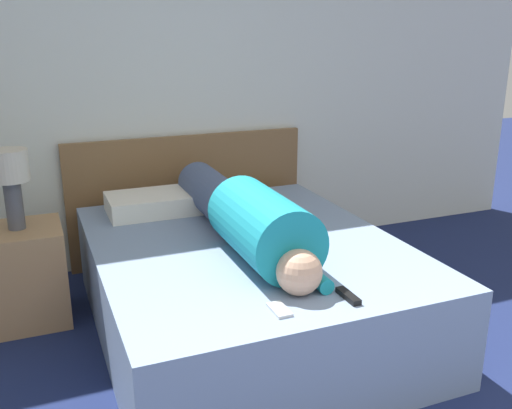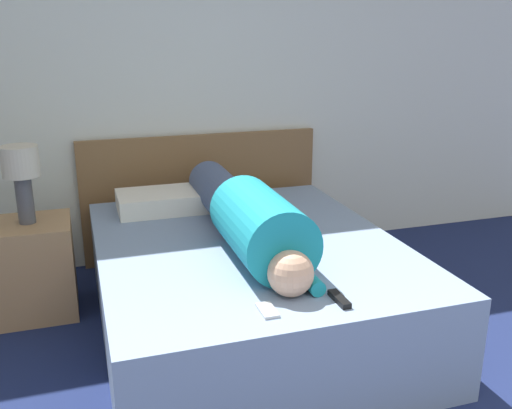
# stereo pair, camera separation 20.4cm
# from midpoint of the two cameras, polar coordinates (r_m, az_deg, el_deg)

# --- Properties ---
(wall_back) EXTENTS (5.49, 0.06, 2.60)m
(wall_back) POSITION_cam_midpoint_polar(r_m,az_deg,el_deg) (4.03, -7.16, 12.90)
(wall_back) COLOR silver
(wall_back) RESTS_ON ground_plane
(bed) EXTENTS (1.56, 1.92, 0.51)m
(bed) POSITION_cam_midpoint_polar(r_m,az_deg,el_deg) (3.14, -2.88, -8.08)
(bed) COLOR #7589A8
(bed) RESTS_ON ground_plane
(headboard) EXTENTS (1.68, 0.04, 0.89)m
(headboard) POSITION_cam_midpoint_polar(r_m,az_deg,el_deg) (4.08, -8.14, 0.68)
(headboard) COLOR brown
(headboard) RESTS_ON ground_plane
(nightstand) EXTENTS (0.45, 0.43, 0.55)m
(nightstand) POSITION_cam_midpoint_polar(r_m,az_deg,el_deg) (3.49, -23.81, -6.50)
(nightstand) COLOR #A37A51
(nightstand) RESTS_ON ground_plane
(table_lamp) EXTENTS (0.20, 0.20, 0.44)m
(table_lamp) POSITION_cam_midpoint_polar(r_m,az_deg,el_deg) (3.32, -25.00, 2.64)
(table_lamp) COLOR #4C4C51
(table_lamp) RESTS_ON nightstand
(person_lying) EXTENTS (0.35, 1.61, 0.35)m
(person_lying) POSITION_cam_midpoint_polar(r_m,az_deg,el_deg) (2.96, -3.02, -1.24)
(person_lying) COLOR tan
(person_lying) RESTS_ON bed
(pillow_near_headboard) EXTENTS (0.60, 0.36, 0.12)m
(pillow_near_headboard) POSITION_cam_midpoint_polar(r_m,az_deg,el_deg) (3.58, -11.44, 0.16)
(pillow_near_headboard) COLOR silver
(pillow_near_headboard) RESTS_ON bed
(tv_remote) EXTENTS (0.04, 0.15, 0.02)m
(tv_remote) POSITION_cam_midpoint_polar(r_m,az_deg,el_deg) (2.44, 6.83, -9.11)
(tv_remote) COLOR black
(tv_remote) RESTS_ON bed
(cell_phone) EXTENTS (0.06, 0.13, 0.01)m
(cell_phone) POSITION_cam_midpoint_polar(r_m,az_deg,el_deg) (2.33, -0.19, -10.50)
(cell_phone) COLOR #B2B7BC
(cell_phone) RESTS_ON bed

